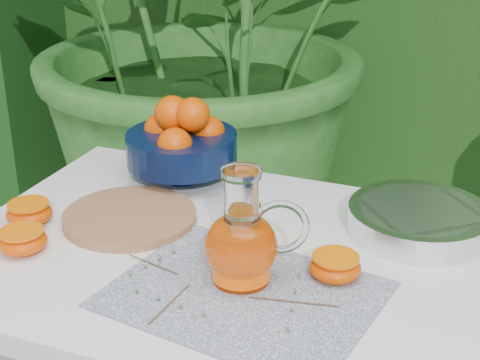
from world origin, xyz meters
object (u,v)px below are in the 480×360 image
at_px(cutting_board, 130,217).
at_px(juice_pitcher, 243,243).
at_px(fruit_bowl, 182,141).
at_px(saute_pan, 421,219).
at_px(white_table, 236,291).

relative_size(cutting_board, juice_pitcher, 1.30).
xyz_separation_m(fruit_bowl, saute_pan, (0.51, -0.06, -0.06)).
bearing_deg(white_table, juice_pitcher, -61.24).
distance_m(juice_pitcher, saute_pan, 0.37).
relative_size(juice_pitcher, saute_pan, 0.41).
bearing_deg(fruit_bowl, white_table, -48.50).
relative_size(cutting_board, fruit_bowl, 0.91).
height_order(cutting_board, saute_pan, saute_pan).
xyz_separation_m(cutting_board, fruit_bowl, (0.01, 0.22, 0.08)).
bearing_deg(saute_pan, juice_pitcher, -130.35).
bearing_deg(cutting_board, white_table, -8.62).
xyz_separation_m(white_table, juice_pitcher, (0.05, -0.09, 0.15)).
distance_m(white_table, saute_pan, 0.37).
height_order(cutting_board, juice_pitcher, juice_pitcher).
xyz_separation_m(white_table, fruit_bowl, (-0.23, 0.26, 0.17)).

